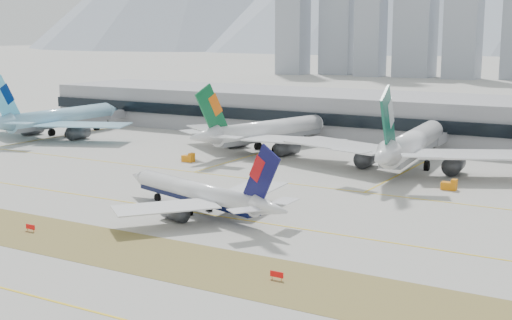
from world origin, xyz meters
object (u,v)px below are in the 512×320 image
Objects in this scene: widebody_eva at (264,132)px; terminal at (399,117)px; widebody_cathay at (411,146)px; taxiing_airliner at (202,194)px; widebody_korean at (57,119)px.

terminal is at bearing -16.43° from widebody_eva.
widebody_cathay reaches higher than widebody_eva.
terminal is at bearing 17.49° from widebody_cathay.
widebody_cathay reaches higher than taxiing_airliner.
taxiing_airliner is 0.80× the size of widebody_eva.
terminal is (105.74, 56.06, 1.26)m from widebody_korean.
widebody_cathay is (127.44, 3.36, 0.34)m from widebody_korean.
widebody_eva is 0.88× the size of widebody_cathay.
taxiing_airliner is at bearing -145.62° from widebody_eva.
taxiing_airliner is 0.17× the size of terminal.
widebody_cathay is at bearing -83.66° from widebody_eva.
taxiing_airliner is 0.70× the size of widebody_cathay.
widebody_cathay is (48.84, -6.63, 0.61)m from widebody_eva.
widebody_cathay is 0.25× the size of terminal.
terminal is at bearing -62.93° from widebody_korean.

